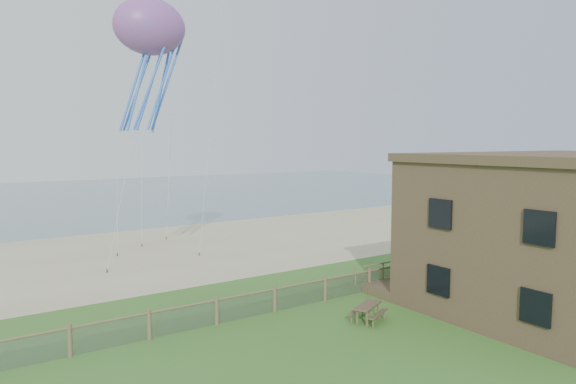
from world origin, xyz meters
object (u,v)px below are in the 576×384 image
at_px(chainlink_fence, 275,301).
at_px(octopus_kite, 151,63).
at_px(motel, 574,233).
at_px(picnic_table, 368,313).

height_order(chainlink_fence, octopus_kite, octopus_kite).
bearing_deg(motel, picnic_table, 160.51).
height_order(motel, picnic_table, motel).
bearing_deg(motel, octopus_kite, 134.40).
bearing_deg(motel, chainlink_fence, 151.70).
bearing_deg(chainlink_fence, octopus_kite, 105.96).
relative_size(motel, picnic_table, 8.96).
xyz_separation_m(motel, picnic_table, (-10.26, 3.63, -3.15)).
height_order(picnic_table, octopus_kite, octopus_kite).
relative_size(chainlink_fence, motel, 2.41).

